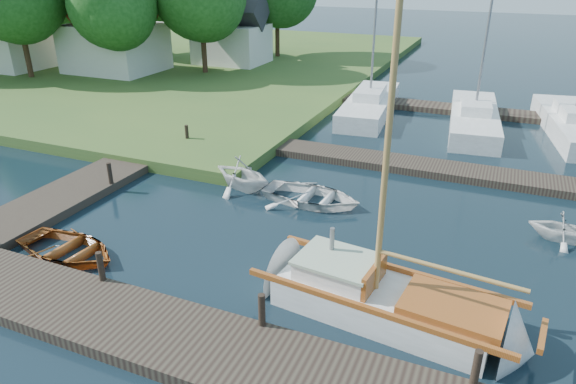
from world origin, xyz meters
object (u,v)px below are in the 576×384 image
at_px(mooring_post_4, 110,173).
at_px(tree_2, 113,3).
at_px(house_b, 6,35).
at_px(marina_boat_0, 370,103).
at_px(marina_boat_3, 572,122).
at_px(tender_c, 311,193).
at_px(mooring_post_2, 262,310).
at_px(mooring_post_1, 101,266).
at_px(mooring_post_3, 476,368).
at_px(marina_boat_2, 474,116).
at_px(house_a, 114,35).
at_px(mooring_post_5, 187,134).
at_px(tender_b, 242,171).
at_px(house_c, 232,35).
at_px(sailboat, 389,304).
at_px(dinghy, 67,245).
at_px(tender_d, 565,225).

height_order(mooring_post_4, tree_2, tree_2).
bearing_deg(house_b, marina_boat_0, -0.22).
bearing_deg(marina_boat_3, tender_c, 135.07).
bearing_deg(marina_boat_0, tender_c, -179.91).
xyz_separation_m(marina_boat_0, marina_boat_3, (9.96, 0.21, 0.01)).
bearing_deg(house_b, mooring_post_4, -33.69).
xyz_separation_m(mooring_post_4, house_b, (-21.00, 14.00, 2.07)).
bearing_deg(tender_c, marina_boat_3, -33.40).
relative_size(mooring_post_2, marina_boat_0, 0.07).
relative_size(mooring_post_4, marina_boat_3, 0.06).
bearing_deg(house_b, marina_boat_3, 0.18).
relative_size(mooring_post_1, mooring_post_3, 1.00).
bearing_deg(marina_boat_2, mooring_post_1, 152.27).
bearing_deg(house_a, tree_2, -44.25).
height_order(tender_c, house_a, house_a).
relative_size(mooring_post_4, tender_c, 0.23).
distance_m(mooring_post_5, marina_boat_0, 10.71).
relative_size(mooring_post_2, tender_b, 0.31).
relative_size(mooring_post_2, house_c, 0.15).
bearing_deg(tender_c, marina_boat_0, 7.86).
xyz_separation_m(mooring_post_2, tender_c, (-1.43, 6.91, -0.34)).
distance_m(mooring_post_2, sailboat, 3.06).
relative_size(sailboat, tender_c, 2.82).
distance_m(mooring_post_2, house_b, 35.15).
bearing_deg(mooring_post_2, marina_boat_3, 68.80).
bearing_deg(dinghy, sailboat, -79.72).
bearing_deg(mooring_post_5, marina_boat_2, 36.16).
height_order(mooring_post_4, tender_b, tender_b).
height_order(mooring_post_3, sailboat, sailboat).
height_order(marina_boat_2, tree_2, marina_boat_2).
height_order(mooring_post_2, mooring_post_5, same).
bearing_deg(tender_c, sailboat, -140.24).
relative_size(house_a, house_c, 1.19).
bearing_deg(tender_b, tender_d, -72.37).
xyz_separation_m(tender_c, house_c, (-14.07, 20.09, 2.22)).
height_order(tender_d, house_c, house_c).
xyz_separation_m(mooring_post_2, tender_b, (-4.23, 7.09, -0.03)).
bearing_deg(tender_c, mooring_post_5, 68.95).
bearing_deg(mooring_post_5, marina_boat_3, 29.80).
relative_size(tender_d, marina_boat_2, 0.16).
xyz_separation_m(dinghy, house_a, (-14.92, 20.10, 2.62)).
height_order(dinghy, house_b, house_b).
relative_size(mooring_post_4, house_a, 0.13).
bearing_deg(house_c, tender_c, -54.99).
height_order(dinghy, house_a, house_a).
distance_m(mooring_post_4, sailboat, 11.42).
relative_size(mooring_post_2, mooring_post_4, 1.00).
bearing_deg(mooring_post_4, marina_boat_2, 49.41).
distance_m(mooring_post_3, dinghy, 11.13).
bearing_deg(house_a, house_c, 45.00).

